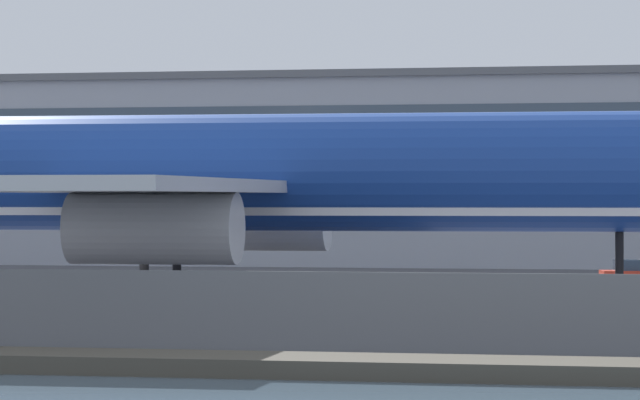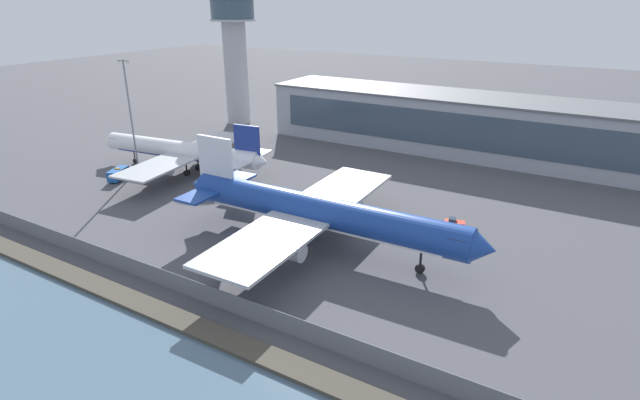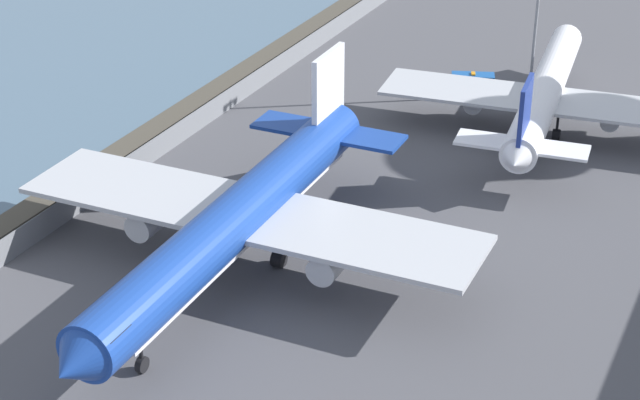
{
  "view_description": "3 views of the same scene",
  "coord_description": "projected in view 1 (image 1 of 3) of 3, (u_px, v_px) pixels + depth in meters",
  "views": [
    {
      "loc": [
        22.47,
        -68.9,
        4.69
      ],
      "look_at": [
        6.91,
        5.37,
        4.62
      ],
      "focal_mm": 105.0,
      "sensor_mm": 36.0,
      "label": 1
    },
    {
      "loc": [
        37.1,
        -53.34,
        34.58
      ],
      "look_at": [
        1.03,
        8.0,
        5.48
      ],
      "focal_mm": 28.0,
      "sensor_mm": 36.0,
      "label": 2
    },
    {
      "loc": [
        72.58,
        44.52,
        48.74
      ],
      "look_at": [
        -2.49,
        8.56,
        5.62
      ],
      "focal_mm": 60.0,
      "sensor_mm": 36.0,
      "label": 3
    }
  ],
  "objects": [
    {
      "name": "ground_plane",
      "position": [
        116.0,
        320.0,
        72.05
      ],
      "size": [
        500.0,
        500.0,
        0.0
      ],
      "primitive_type": "plane",
      "color": "#4C4C51"
    },
    {
      "name": "cargo_jet_blue",
      "position": [
        217.0,
        178.0,
        74.98
      ],
      "size": [
        49.23,
        41.99,
        14.46
      ],
      "color": "#193D93",
      "rests_on": "ground"
    },
    {
      "name": "baggage_tug",
      "position": [
        635.0,
        281.0,
        87.71
      ],
      "size": [
        3.47,
        2.25,
        1.8
      ],
      "color": "red",
      "rests_on": "ground"
    },
    {
      "name": "terminal_building",
      "position": [
        610.0,
        169.0,
        131.19
      ],
      "size": [
        111.42,
        18.52,
        13.4
      ],
      "color": "#9EA3AD",
      "rests_on": "ground"
    }
  ]
}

